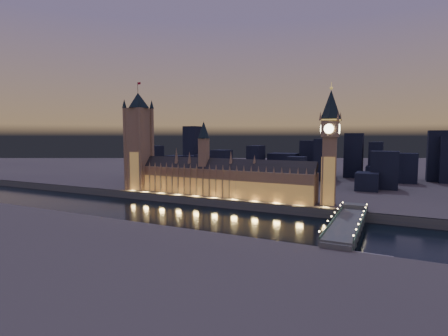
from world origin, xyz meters
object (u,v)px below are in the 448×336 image
at_px(victoria_tower, 139,137).
at_px(elizabeth_tower, 330,137).
at_px(palace_of_westminster, 220,178).
at_px(westminster_bridge, 348,226).
at_px(river_boat, 368,260).

xyz_separation_m(victoria_tower, elizabeth_tower, (218.00, -0.00, -0.66)).
height_order(palace_of_westminster, victoria_tower, victoria_tower).
relative_size(victoria_tower, westminster_bridge, 1.10).
relative_size(palace_of_westminster, westminster_bridge, 1.79).
bearing_deg(victoria_tower, westminster_bridge, -15.07).
distance_m(palace_of_westminster, westminster_bridge, 152.38).
bearing_deg(river_boat, elizabeth_tower, 109.28).
height_order(palace_of_westminster, westminster_bridge, palace_of_westminster).
height_order(elizabeth_tower, river_boat, elizabeth_tower).
bearing_deg(westminster_bridge, river_boat, -72.53).
height_order(palace_of_westminster, river_boat, palace_of_westminster).
bearing_deg(elizabeth_tower, victoria_tower, 180.00).
xyz_separation_m(elizabeth_tower, river_boat, (41.95, -119.92, -67.77)).
distance_m(palace_of_westminster, elizabeth_tower, 119.43).
xyz_separation_m(westminster_bridge, river_boat, (17.17, -54.56, -4.43)).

